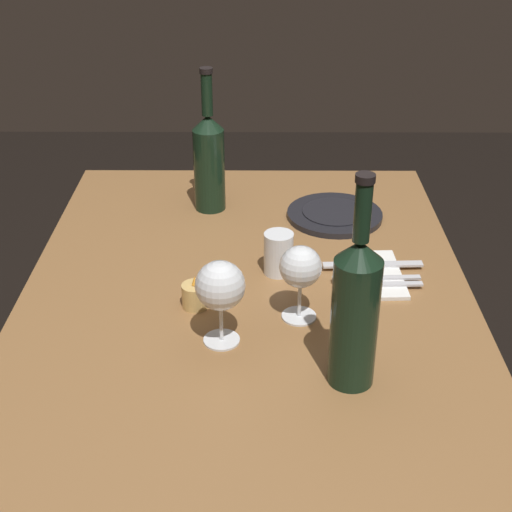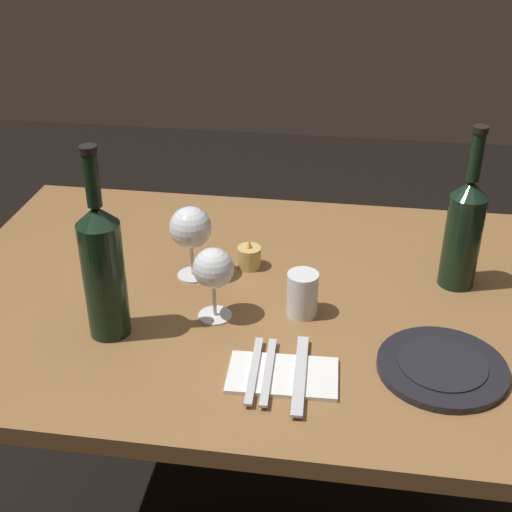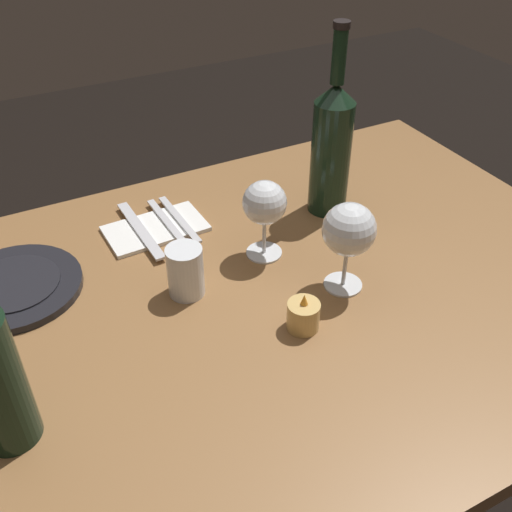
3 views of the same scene
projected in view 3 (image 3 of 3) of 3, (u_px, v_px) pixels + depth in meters
name	position (u px, v px, depth m)	size (l,w,h in m)	color
dining_table	(260.00, 333.00, 1.05)	(1.30, 0.90, 0.74)	olive
wine_glass_left	(349.00, 231.00, 0.95)	(0.09, 0.09, 0.16)	white
wine_glass_right	(265.00, 205.00, 1.02)	(0.08, 0.08, 0.15)	white
wine_bottle	(331.00, 146.00, 1.13)	(0.08, 0.08, 0.37)	black
water_tumbler	(186.00, 274.00, 0.98)	(0.06, 0.06, 0.09)	white
votive_candle	(303.00, 316.00, 0.92)	(0.05, 0.05, 0.07)	#DBB266
dinner_plate	(14.00, 287.00, 1.00)	(0.23, 0.23, 0.02)	black
folded_napkin	(156.00, 229.00, 1.15)	(0.19, 0.12, 0.01)	white
fork_inner	(167.00, 222.00, 1.15)	(0.02, 0.18, 0.00)	silver
fork_outer	(179.00, 219.00, 1.16)	(0.02, 0.18, 0.00)	silver
table_knife	(140.00, 230.00, 1.13)	(0.03, 0.21, 0.00)	silver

